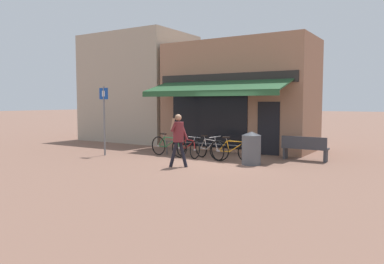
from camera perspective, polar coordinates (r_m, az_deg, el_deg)
name	(u,v)px	position (r m, az deg, el deg)	size (l,w,h in m)	color
ground_plane	(207,163)	(12.88, 2.29, -4.75)	(160.00, 160.00, 0.00)	brown
shop_front	(239,96)	(17.15, 7.13, 5.53)	(6.66, 4.69, 4.77)	#9E7056
neighbour_building	(139,88)	(21.03, -8.05, 6.58)	(5.52, 4.00, 5.68)	tan
bike_rack_rail	(202,145)	(13.96, 1.58, -2.07)	(3.37, 0.04, 0.57)	#47494F
bicycle_green	(169,146)	(14.43, -3.59, -2.16)	(1.83, 0.52, 0.88)	black
bicycle_red	(188,148)	(14.17, -0.65, -2.40)	(1.57, 0.88, 0.84)	black
bicycle_silver	(209,148)	(13.73, 2.59, -2.52)	(1.63, 0.82, 0.88)	black
bicycle_orange	(233,151)	(13.08, 6.31, -2.87)	(1.79, 0.52, 0.89)	black
pedestrian_adult	(178,134)	(11.99, -2.11, -0.37)	(0.58, 0.58, 1.72)	black
litter_bin	(251,148)	(12.63, 9.03, -2.43)	(0.64, 0.64, 1.11)	#515459
parking_sign	(104,114)	(15.00, -13.24, 2.74)	(0.44, 0.07, 2.70)	slate
park_bench	(305,148)	(13.93, 16.78, -2.31)	(1.60, 0.45, 0.87)	#38383D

